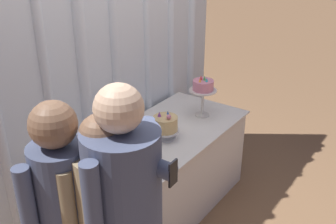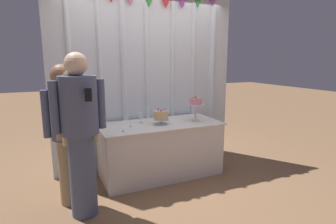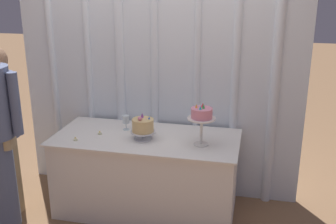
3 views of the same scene
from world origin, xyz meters
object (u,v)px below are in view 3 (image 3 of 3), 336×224
object	(u,v)px
tealight_far_left	(75,139)
guest_girl_blue_dress	(1,123)
cake_display_nearright	(202,116)
wine_glass	(126,120)
tealight_near_left	(100,133)
cake_table	(147,174)
cake_display_nearleft	(143,126)

from	to	relation	value
tealight_far_left	guest_girl_blue_dress	distance (m)	0.69
cake_display_nearright	guest_girl_blue_dress	xyz separation A→B (m)	(-1.79, -0.24, -0.12)
wine_glass	tealight_near_left	bearing A→B (deg)	-140.01
cake_display_nearright	tealight_far_left	distance (m)	1.16
cake_display_nearright	guest_girl_blue_dress	world-z (taller)	guest_girl_blue_dress
cake_table	tealight_near_left	world-z (taller)	tealight_near_left
cake_display_nearleft	tealight_near_left	size ratio (longest dim) A/B	5.87
cake_display_nearright	wine_glass	bearing A→B (deg)	164.18
cake_display_nearright	tealight_near_left	xyz separation A→B (m)	(-0.96, 0.04, -0.26)
wine_glass	cake_table	bearing A→B (deg)	-29.41
cake_display_nearleft	wine_glass	size ratio (longest dim) A/B	1.62
tealight_far_left	cake_display_nearleft	bearing A→B (deg)	16.57
tealight_far_left	tealight_near_left	world-z (taller)	tealight_far_left
wine_glass	tealight_far_left	world-z (taller)	wine_glass
wine_glass	guest_girl_blue_dress	bearing A→B (deg)	-156.34
cake_table	cake_display_nearleft	size ratio (longest dim) A/B	7.36
cake_table	guest_girl_blue_dress	bearing A→B (deg)	-165.92
guest_girl_blue_dress	cake_display_nearleft	bearing A→B (deg)	11.75
tealight_near_left	guest_girl_blue_dress	size ratio (longest dim) A/B	0.02
tealight_far_left	cake_display_nearright	bearing A→B (deg)	7.60
wine_glass	tealight_far_left	xyz separation A→B (m)	(-0.36, -0.37, -0.09)
cake_display_nearleft	guest_girl_blue_dress	size ratio (longest dim) A/B	0.15
cake_display_nearleft	cake_display_nearright	bearing A→B (deg)	-2.62
tealight_near_left	guest_girl_blue_dress	xyz separation A→B (m)	(-0.83, -0.28, 0.14)
tealight_far_left	tealight_near_left	bearing A→B (deg)	51.15
cake_table	cake_display_nearleft	world-z (taller)	cake_display_nearleft
cake_display_nearleft	guest_girl_blue_dress	bearing A→B (deg)	-168.25
tealight_far_left	guest_girl_blue_dress	world-z (taller)	guest_girl_blue_dress
cake_table	guest_girl_blue_dress	xyz separation A→B (m)	(-1.27, -0.32, 0.53)
cake_display_nearleft	cake_table	bearing A→B (deg)	77.24
cake_display_nearleft	tealight_far_left	bearing A→B (deg)	-163.43
tealight_far_left	tealight_near_left	distance (m)	0.25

